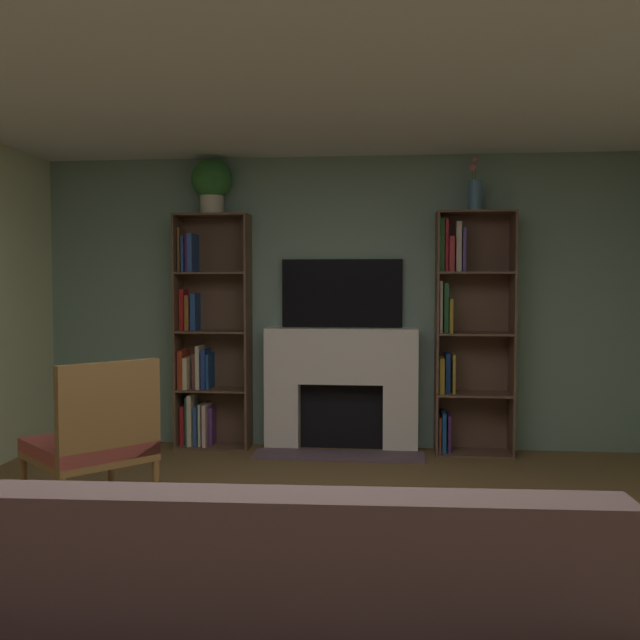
{
  "coord_description": "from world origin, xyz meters",
  "views": [
    {
      "loc": [
        0.42,
        -2.87,
        1.43
      ],
      "look_at": [
        0.0,
        1.3,
        1.21
      ],
      "focal_mm": 39.9,
      "sensor_mm": 36.0,
      "label": 1
    }
  ],
  "objects_px": {
    "bookshelf_right": "(464,328)",
    "coffee_table": "(267,588)",
    "tv": "(342,293)",
    "vase_with_flowers": "(475,193)",
    "bookshelf_left": "(206,344)",
    "armchair": "(94,440)",
    "potted_plant": "(212,183)",
    "fireplace": "(341,385)"
  },
  "relations": [
    {
      "from": "bookshelf_right",
      "to": "coffee_table",
      "type": "xyz_separation_m",
      "value": [
        -1.04,
        -3.63,
        -0.67
      ]
    },
    {
      "from": "tv",
      "to": "vase_with_flowers",
      "type": "distance_m",
      "value": 1.38
    },
    {
      "from": "vase_with_flowers",
      "to": "coffee_table",
      "type": "relative_size",
      "value": 0.57
    },
    {
      "from": "tv",
      "to": "bookshelf_left",
      "type": "relative_size",
      "value": 0.51
    },
    {
      "from": "bookshelf_left",
      "to": "armchair",
      "type": "bearing_deg",
      "value": -94.44
    },
    {
      "from": "coffee_table",
      "to": "vase_with_flowers",
      "type": "bearing_deg",
      "value": 72.87
    },
    {
      "from": "potted_plant",
      "to": "vase_with_flowers",
      "type": "bearing_deg",
      "value": -0.02
    },
    {
      "from": "bookshelf_right",
      "to": "armchair",
      "type": "relative_size",
      "value": 2.06
    },
    {
      "from": "tv",
      "to": "bookshelf_left",
      "type": "height_order",
      "value": "bookshelf_left"
    },
    {
      "from": "tv",
      "to": "vase_with_flowers",
      "type": "bearing_deg",
      "value": -6.24
    },
    {
      "from": "potted_plant",
      "to": "tv",
      "type": "bearing_deg",
      "value": 6.2
    },
    {
      "from": "bookshelf_left",
      "to": "armchair",
      "type": "height_order",
      "value": "bookshelf_left"
    },
    {
      "from": "bookshelf_right",
      "to": "coffee_table",
      "type": "height_order",
      "value": "bookshelf_right"
    },
    {
      "from": "tv",
      "to": "potted_plant",
      "type": "xyz_separation_m",
      "value": [
        -1.11,
        -0.12,
        0.94
      ]
    },
    {
      "from": "bookshelf_left",
      "to": "bookshelf_right",
      "type": "bearing_deg",
      "value": -0.31
    },
    {
      "from": "bookshelf_left",
      "to": "vase_with_flowers",
      "type": "bearing_deg",
      "value": -1.12
    },
    {
      "from": "bookshelf_left",
      "to": "vase_with_flowers",
      "type": "relative_size",
      "value": 4.53
    },
    {
      "from": "fireplace",
      "to": "potted_plant",
      "type": "height_order",
      "value": "potted_plant"
    },
    {
      "from": "bookshelf_right",
      "to": "fireplace",
      "type": "bearing_deg",
      "value": -179.52
    },
    {
      "from": "bookshelf_right",
      "to": "armchair",
      "type": "xyz_separation_m",
      "value": [
        -2.37,
        -1.98,
        -0.55
      ]
    },
    {
      "from": "armchair",
      "to": "coffee_table",
      "type": "xyz_separation_m",
      "value": [
        1.33,
        -1.66,
        -0.12
      ]
    },
    {
      "from": "fireplace",
      "to": "bookshelf_left",
      "type": "relative_size",
      "value": 0.69
    },
    {
      "from": "bookshelf_left",
      "to": "tv",
      "type": "bearing_deg",
      "value": 3.68
    },
    {
      "from": "tv",
      "to": "fireplace",
      "type": "bearing_deg",
      "value": -90.0
    },
    {
      "from": "bookshelf_left",
      "to": "potted_plant",
      "type": "distance_m",
      "value": 1.38
    },
    {
      "from": "bookshelf_right",
      "to": "coffee_table",
      "type": "distance_m",
      "value": 3.83
    },
    {
      "from": "bookshelf_left",
      "to": "bookshelf_right",
      "type": "distance_m",
      "value": 2.22
    },
    {
      "from": "bookshelf_right",
      "to": "potted_plant",
      "type": "distance_m",
      "value": 2.46
    },
    {
      "from": "fireplace",
      "to": "vase_with_flowers",
      "type": "height_order",
      "value": "vase_with_flowers"
    },
    {
      "from": "bookshelf_left",
      "to": "coffee_table",
      "type": "xyz_separation_m",
      "value": [
        1.18,
        -3.64,
        -0.52
      ]
    },
    {
      "from": "tv",
      "to": "armchair",
      "type": "bearing_deg",
      "value": -122.91
    },
    {
      "from": "armchair",
      "to": "tv",
      "type": "bearing_deg",
      "value": 57.09
    },
    {
      "from": "fireplace",
      "to": "bookshelf_right",
      "type": "xyz_separation_m",
      "value": [
        1.03,
        0.01,
        0.49
      ]
    },
    {
      "from": "tv",
      "to": "potted_plant",
      "type": "distance_m",
      "value": 1.46
    },
    {
      "from": "fireplace",
      "to": "vase_with_flowers",
      "type": "bearing_deg",
      "value": -1.26
    },
    {
      "from": "vase_with_flowers",
      "to": "armchair",
      "type": "bearing_deg",
      "value": -141.47
    },
    {
      "from": "tv",
      "to": "coffee_table",
      "type": "height_order",
      "value": "tv"
    },
    {
      "from": "fireplace",
      "to": "vase_with_flowers",
      "type": "relative_size",
      "value": 3.14
    },
    {
      "from": "fireplace",
      "to": "coffee_table",
      "type": "distance_m",
      "value": 3.63
    },
    {
      "from": "bookshelf_left",
      "to": "coffee_table",
      "type": "distance_m",
      "value": 3.86
    },
    {
      "from": "vase_with_flowers",
      "to": "armchair",
      "type": "height_order",
      "value": "vase_with_flowers"
    },
    {
      "from": "bookshelf_right",
      "to": "coffee_table",
      "type": "relative_size",
      "value": 2.56
    }
  ]
}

